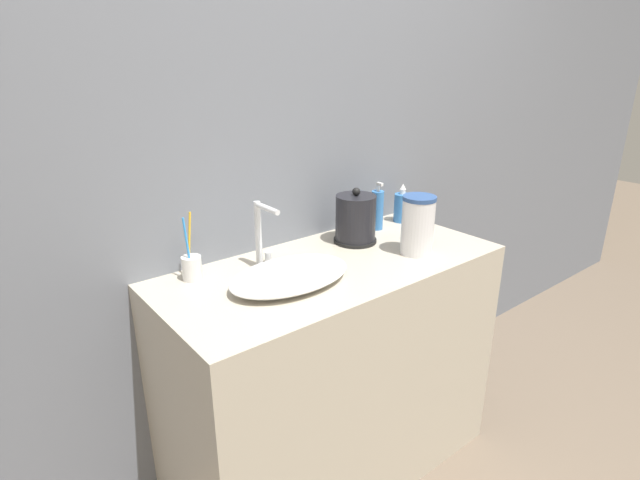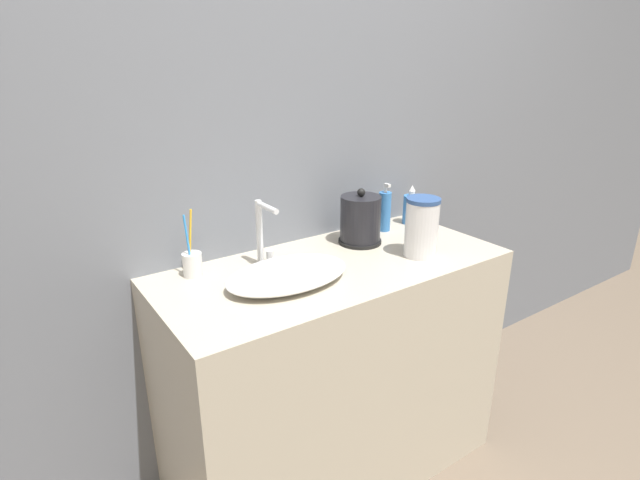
{
  "view_description": "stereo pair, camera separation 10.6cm",
  "coord_description": "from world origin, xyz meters",
  "views": [
    {
      "loc": [
        -1.01,
        -0.91,
        1.53
      ],
      "look_at": [
        -0.06,
        0.27,
        0.97
      ],
      "focal_mm": 28.0,
      "sensor_mm": 36.0,
      "label": 1
    },
    {
      "loc": [
        -0.92,
        -0.97,
        1.53
      ],
      "look_at": [
        -0.06,
        0.27,
        0.97
      ],
      "focal_mm": 28.0,
      "sensor_mm": 36.0,
      "label": 2
    }
  ],
  "objects": [
    {
      "name": "wall_back",
      "position": [
        0.0,
        0.56,
        1.3
      ],
      "size": [
        6.0,
        0.04,
        2.6
      ],
      "color": "slate",
      "rests_on": "ground_plane"
    },
    {
      "name": "vanity_counter",
      "position": [
        0.0,
        0.27,
        0.43
      ],
      "size": [
        1.2,
        0.54,
        0.87
      ],
      "color": "#B7AD99",
      "rests_on": "ground_plane"
    },
    {
      "name": "water_pitcher",
      "position": [
        0.29,
        0.16,
        0.97
      ],
      "size": [
        0.12,
        0.12,
        0.21
      ],
      "color": "silver",
      "rests_on": "vanity_counter"
    },
    {
      "name": "toothbrush_cup",
      "position": [
        -0.43,
        0.45,
        0.91
      ],
      "size": [
        0.06,
        0.06,
        0.22
      ],
      "color": "silver",
      "rests_on": "vanity_counter"
    },
    {
      "name": "shampoo_bottle",
      "position": [
        0.52,
        0.44,
        0.93
      ],
      "size": [
        0.07,
        0.07,
        0.16
      ],
      "color": "#3370B7",
      "rests_on": "vanity_counter"
    },
    {
      "name": "sink_basin",
      "position": [
        -0.2,
        0.24,
        0.9
      ],
      "size": [
        0.4,
        0.26,
        0.05
      ],
      "color": "white",
      "rests_on": "vanity_counter"
    },
    {
      "name": "electric_kettle",
      "position": [
        0.2,
        0.38,
        0.95
      ],
      "size": [
        0.16,
        0.16,
        0.21
      ],
      "color": "black",
      "rests_on": "vanity_counter"
    },
    {
      "name": "lotion_bottle",
      "position": [
        0.37,
        0.44,
        0.95
      ],
      "size": [
        0.05,
        0.05,
        0.19
      ],
      "color": "#3370B7",
      "rests_on": "vanity_counter"
    },
    {
      "name": "faucet",
      "position": [
        -0.2,
        0.4,
        0.99
      ],
      "size": [
        0.06,
        0.13,
        0.22
      ],
      "color": "silver",
      "rests_on": "vanity_counter"
    }
  ]
}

